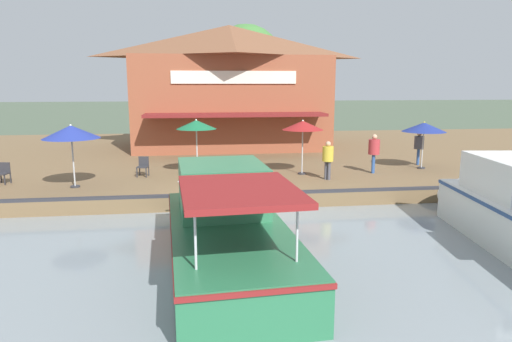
{
  "coord_description": "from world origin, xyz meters",
  "views": [
    {
      "loc": [
        15.85,
        -1.37,
        4.54
      ],
      "look_at": [
        -1.0,
        0.83,
        1.3
      ],
      "focal_mm": 32.0,
      "sensor_mm": 36.0,
      "label": 1
    }
  ],
  "objects_px": {
    "person_at_quay_edge": "(374,149)",
    "person_mid_patio": "(328,156)",
    "patio_umbrella_mid_patio_left": "(303,126)",
    "motorboat_fourth_along": "(224,225)",
    "patio_umbrella_near_quay_edge": "(71,132)",
    "cafe_chair_mid_patio": "(3,172)",
    "waterfront_restaurant": "(230,86)",
    "tree_upstream_bank": "(244,64)",
    "cafe_chair_back_row_seat": "(143,165)",
    "patio_umbrella_back_row": "(424,127)",
    "patio_umbrella_by_entrance": "(196,125)",
    "person_near_entrance": "(419,144)"
  },
  "relations": [
    {
      "from": "patio_umbrella_near_quay_edge",
      "to": "cafe_chair_mid_patio",
      "type": "xyz_separation_m",
      "value": [
        -1.04,
        -3.0,
        -1.68
      ]
    },
    {
      "from": "motorboat_fourth_along",
      "to": "person_mid_patio",
      "type": "bearing_deg",
      "value": 144.82
    },
    {
      "from": "patio_umbrella_by_entrance",
      "to": "patio_umbrella_near_quay_edge",
      "type": "bearing_deg",
      "value": -67.11
    },
    {
      "from": "cafe_chair_mid_patio",
      "to": "person_mid_patio",
      "type": "xyz_separation_m",
      "value": [
        0.91,
        13.13,
        0.53
      ]
    },
    {
      "from": "person_at_quay_edge",
      "to": "cafe_chair_mid_patio",
      "type": "bearing_deg",
      "value": -89.05
    },
    {
      "from": "patio_umbrella_near_quay_edge",
      "to": "cafe_chair_back_row_seat",
      "type": "distance_m",
      "value": 3.47
    },
    {
      "from": "patio_umbrella_near_quay_edge",
      "to": "waterfront_restaurant",
      "type": "bearing_deg",
      "value": 148.4
    },
    {
      "from": "patio_umbrella_mid_patio_left",
      "to": "cafe_chair_mid_patio",
      "type": "bearing_deg",
      "value": -88.2
    },
    {
      "from": "waterfront_restaurant",
      "to": "patio_umbrella_mid_patio_left",
      "type": "relative_size",
      "value": 5.05
    },
    {
      "from": "patio_umbrella_back_row",
      "to": "motorboat_fourth_along",
      "type": "height_order",
      "value": "patio_umbrella_back_row"
    },
    {
      "from": "patio_umbrella_near_quay_edge",
      "to": "tree_upstream_bank",
      "type": "xyz_separation_m",
      "value": [
        -13.76,
        8.04,
        3.15
      ]
    },
    {
      "from": "person_at_quay_edge",
      "to": "tree_upstream_bank",
      "type": "distance_m",
      "value": 13.92
    },
    {
      "from": "patio_umbrella_near_quay_edge",
      "to": "cafe_chair_back_row_seat",
      "type": "bearing_deg",
      "value": 127.88
    },
    {
      "from": "waterfront_restaurant",
      "to": "patio_umbrella_back_row",
      "type": "distance_m",
      "value": 12.55
    },
    {
      "from": "patio_umbrella_by_entrance",
      "to": "tree_upstream_bank",
      "type": "relative_size",
      "value": 0.31
    },
    {
      "from": "tree_upstream_bank",
      "to": "person_mid_patio",
      "type": "bearing_deg",
      "value": 8.75
    },
    {
      "from": "cafe_chair_mid_patio",
      "to": "tree_upstream_bank",
      "type": "bearing_deg",
      "value": 139.06
    },
    {
      "from": "person_near_entrance",
      "to": "tree_upstream_bank",
      "type": "distance_m",
      "value": 13.78
    },
    {
      "from": "patio_umbrella_by_entrance",
      "to": "cafe_chair_back_row_seat",
      "type": "bearing_deg",
      "value": -86.73
    },
    {
      "from": "patio_umbrella_by_entrance",
      "to": "person_near_entrance",
      "type": "bearing_deg",
      "value": 95.72
    },
    {
      "from": "patio_umbrella_by_entrance",
      "to": "person_at_quay_edge",
      "type": "height_order",
      "value": "patio_umbrella_by_entrance"
    },
    {
      "from": "person_mid_patio",
      "to": "cafe_chair_back_row_seat",
      "type": "bearing_deg",
      "value": -102.58
    },
    {
      "from": "patio_umbrella_back_row",
      "to": "patio_umbrella_by_entrance",
      "type": "height_order",
      "value": "patio_umbrella_by_entrance"
    },
    {
      "from": "cafe_chair_back_row_seat",
      "to": "person_at_quay_edge",
      "type": "bearing_deg",
      "value": 86.85
    },
    {
      "from": "patio_umbrella_mid_patio_left",
      "to": "person_at_quay_edge",
      "type": "bearing_deg",
      "value": 87.72
    },
    {
      "from": "patio_umbrella_back_row",
      "to": "patio_umbrella_by_entrance",
      "type": "distance_m",
      "value": 10.56
    },
    {
      "from": "waterfront_restaurant",
      "to": "patio_umbrella_back_row",
      "type": "bearing_deg",
      "value": 42.61
    },
    {
      "from": "cafe_chair_mid_patio",
      "to": "tree_upstream_bank",
      "type": "distance_m",
      "value": 17.52
    },
    {
      "from": "tree_upstream_bank",
      "to": "cafe_chair_mid_patio",
      "type": "bearing_deg",
      "value": -40.94
    },
    {
      "from": "cafe_chair_back_row_seat",
      "to": "person_at_quay_edge",
      "type": "relative_size",
      "value": 0.48
    },
    {
      "from": "patio_umbrella_near_quay_edge",
      "to": "cafe_chair_mid_patio",
      "type": "distance_m",
      "value": 3.59
    },
    {
      "from": "patio_umbrella_mid_patio_left",
      "to": "cafe_chair_back_row_seat",
      "type": "relative_size",
      "value": 2.84
    },
    {
      "from": "patio_umbrella_back_row",
      "to": "patio_umbrella_near_quay_edge",
      "type": "distance_m",
      "value": 15.43
    },
    {
      "from": "waterfront_restaurant",
      "to": "cafe_chair_mid_patio",
      "type": "xyz_separation_m",
      "value": [
        10.15,
        -9.88,
        -3.35
      ]
    },
    {
      "from": "patio_umbrella_mid_patio_left",
      "to": "motorboat_fourth_along",
      "type": "relative_size",
      "value": 0.28
    },
    {
      "from": "person_at_quay_edge",
      "to": "person_mid_patio",
      "type": "xyz_separation_m",
      "value": [
        1.16,
        -2.46,
        -0.1
      ]
    },
    {
      "from": "waterfront_restaurant",
      "to": "motorboat_fourth_along",
      "type": "xyz_separation_m",
      "value": [
        17.77,
        -1.49,
        -3.51
      ]
    },
    {
      "from": "waterfront_restaurant",
      "to": "tree_upstream_bank",
      "type": "distance_m",
      "value": 3.18
    },
    {
      "from": "person_at_quay_edge",
      "to": "motorboat_fourth_along",
      "type": "distance_m",
      "value": 10.7
    },
    {
      "from": "person_mid_patio",
      "to": "tree_upstream_bank",
      "type": "bearing_deg",
      "value": -171.25
    },
    {
      "from": "patio_umbrella_mid_patio_left",
      "to": "motorboat_fourth_along",
      "type": "bearing_deg",
      "value": -26.22
    },
    {
      "from": "patio_umbrella_near_quay_edge",
      "to": "cafe_chair_back_row_seat",
      "type": "height_order",
      "value": "patio_umbrella_near_quay_edge"
    },
    {
      "from": "patio_umbrella_back_row",
      "to": "cafe_chair_mid_patio",
      "type": "bearing_deg",
      "value": -86.83
    },
    {
      "from": "person_mid_patio",
      "to": "motorboat_fourth_along",
      "type": "relative_size",
      "value": 0.19
    },
    {
      "from": "waterfront_restaurant",
      "to": "patio_umbrella_back_row",
      "type": "xyz_separation_m",
      "value": [
        9.14,
        8.4,
        -1.87
      ]
    },
    {
      "from": "patio_umbrella_back_row",
      "to": "patio_umbrella_mid_patio_left",
      "type": "bearing_deg",
      "value": -84.02
    },
    {
      "from": "patio_umbrella_mid_patio_left",
      "to": "person_near_entrance",
      "type": "height_order",
      "value": "patio_umbrella_mid_patio_left"
    },
    {
      "from": "cafe_chair_back_row_seat",
      "to": "person_near_entrance",
      "type": "bearing_deg",
      "value": 95.29
    },
    {
      "from": "patio_umbrella_back_row",
      "to": "person_near_entrance",
      "type": "distance_m",
      "value": 1.44
    },
    {
      "from": "patio_umbrella_near_quay_edge",
      "to": "patio_umbrella_by_entrance",
      "type": "relative_size",
      "value": 1.0
    }
  ]
}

